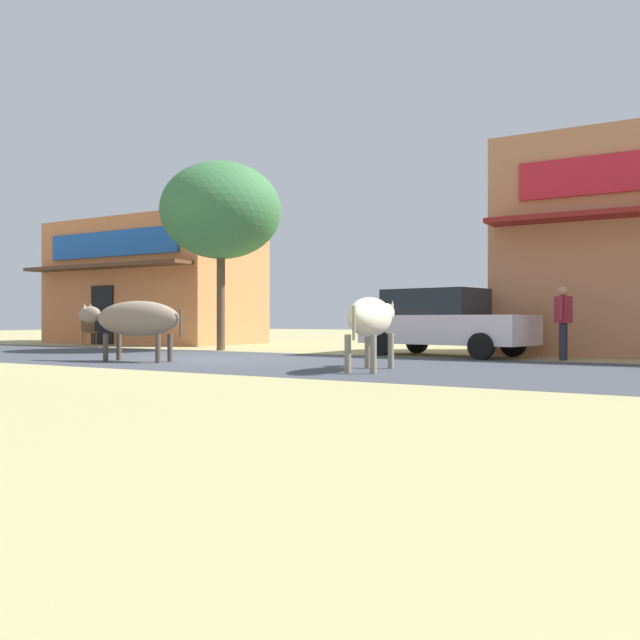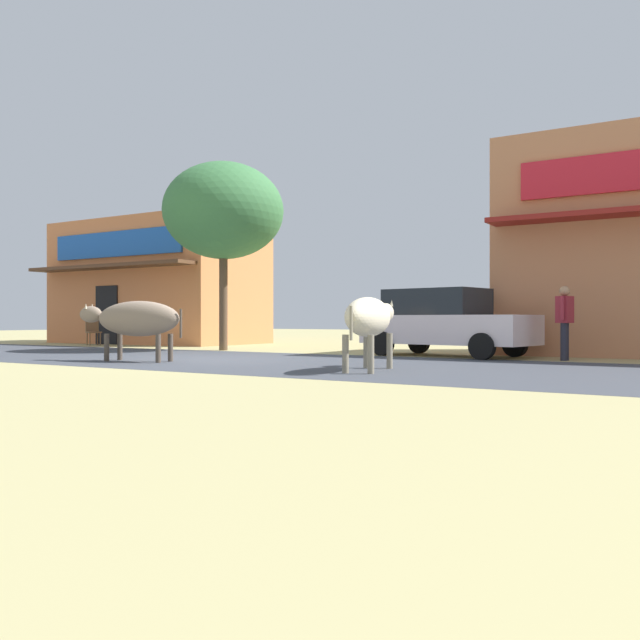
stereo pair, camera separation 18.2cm
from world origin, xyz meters
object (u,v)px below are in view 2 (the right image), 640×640
(cow_near_brown, at_px, (136,319))
(roadside_tree, at_px, (223,211))
(pedestrian_by_shop, at_px, (565,317))
(cafe_chair_near_tree, at_px, (93,330))
(cow_far_dark, at_px, (370,318))
(parked_hatchback_car, at_px, (444,322))

(cow_near_brown, bearing_deg, roadside_tree, 109.42)
(cow_near_brown, relative_size, pedestrian_by_shop, 1.60)
(pedestrian_by_shop, xyz_separation_m, cafe_chair_near_tree, (-15.79, 0.49, -0.44))
(roadside_tree, bearing_deg, pedestrian_by_shop, 0.73)
(roadside_tree, bearing_deg, cow_near_brown, -70.58)
(cow_near_brown, xyz_separation_m, pedestrian_by_shop, (7.71, 5.11, 0.05))
(cow_far_dark, bearing_deg, cow_near_brown, -176.65)
(roadside_tree, relative_size, pedestrian_by_shop, 3.35)
(parked_hatchback_car, height_order, cow_near_brown, parked_hatchback_car)
(parked_hatchback_car, height_order, cafe_chair_near_tree, parked_hatchback_car)
(pedestrian_by_shop, bearing_deg, cow_far_dark, -115.29)
(pedestrian_by_shop, bearing_deg, roadside_tree, -179.27)
(parked_hatchback_car, height_order, pedestrian_by_shop, parked_hatchback_car)
(cow_near_brown, relative_size, cow_far_dark, 1.03)
(cow_far_dark, relative_size, pedestrian_by_shop, 1.56)
(roadside_tree, height_order, cow_near_brown, roadside_tree)
(parked_hatchback_car, xyz_separation_m, pedestrian_by_shop, (2.89, -0.31, 0.11))
(cow_near_brown, bearing_deg, cafe_chair_near_tree, 145.24)
(cafe_chair_near_tree, bearing_deg, cow_near_brown, -34.76)
(roadside_tree, bearing_deg, cafe_chair_near_tree, 174.46)
(roadside_tree, xyz_separation_m, cow_far_dark, (7.20, -4.68, -3.10))
(cow_near_brown, relative_size, cafe_chair_near_tree, 2.82)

